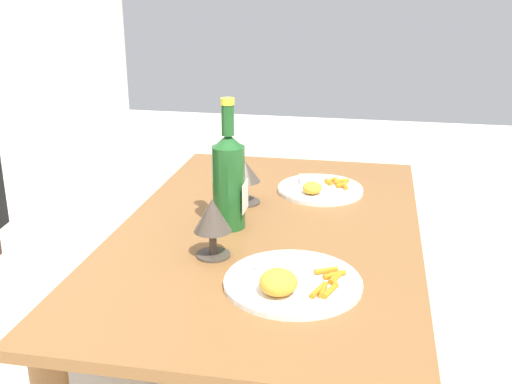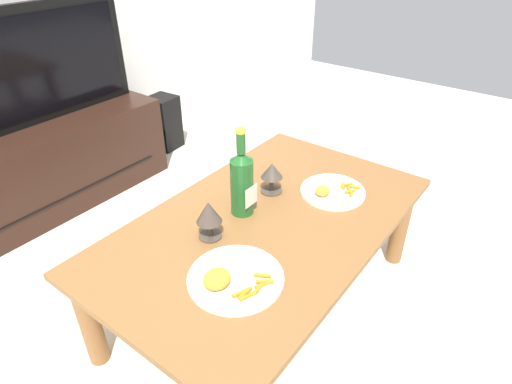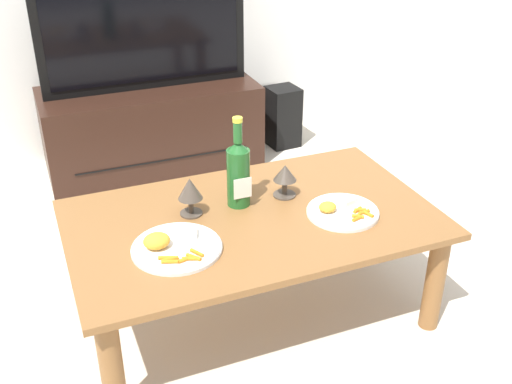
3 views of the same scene
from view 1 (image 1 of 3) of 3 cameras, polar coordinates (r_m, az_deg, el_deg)
ground_plane at (r=1.82m, az=1.07°, el=-15.59°), size 6.40×6.40×0.00m
dining_table at (r=1.64m, az=1.15°, el=-5.30°), size 1.28×0.77×0.42m
wine_bottle at (r=1.58m, az=-2.50°, el=1.32°), size 0.08×0.09×0.34m
goblet_left at (r=1.43m, az=-4.00°, el=-2.41°), size 0.09×0.09×0.14m
goblet_right at (r=1.76m, az=-1.00°, el=1.60°), size 0.09×0.09×0.13m
dinner_plate_left at (r=1.32m, az=3.21°, el=-8.11°), size 0.29×0.29×0.06m
dinner_plate_right at (r=1.88m, az=5.82°, el=0.32°), size 0.26×0.26×0.05m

